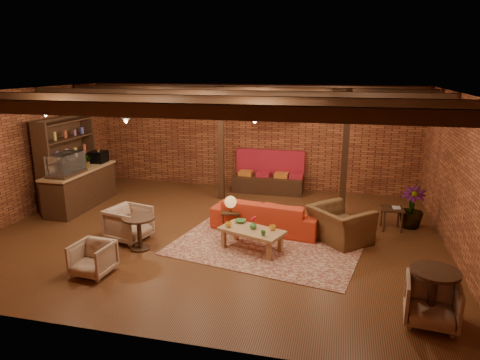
% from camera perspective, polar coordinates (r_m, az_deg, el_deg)
% --- Properties ---
extents(floor, '(10.00, 10.00, 0.00)m').
position_cam_1_polar(floor, '(9.94, -3.25, -7.07)').
color(floor, '#36210D').
rests_on(floor, ground).
extents(ceiling, '(10.00, 8.00, 0.02)m').
position_cam_1_polar(ceiling, '(9.23, -3.54, 11.67)').
color(ceiling, black).
rests_on(ceiling, wall_back).
extents(wall_back, '(10.00, 0.02, 3.20)m').
position_cam_1_polar(wall_back, '(13.27, 1.63, 5.74)').
color(wall_back, brown).
rests_on(wall_back, ground).
extents(wall_front, '(10.00, 0.02, 3.20)m').
position_cam_1_polar(wall_front, '(5.91, -14.72, -6.64)').
color(wall_front, brown).
rests_on(wall_front, ground).
extents(wall_left, '(0.02, 8.00, 3.20)m').
position_cam_1_polar(wall_left, '(11.89, -27.16, 3.00)').
color(wall_left, brown).
rests_on(wall_left, ground).
extents(wall_right, '(0.02, 8.00, 3.20)m').
position_cam_1_polar(wall_right, '(9.36, 27.37, 0.12)').
color(wall_right, brown).
rests_on(wall_right, ground).
extents(ceiling_beams, '(9.80, 6.40, 0.22)m').
position_cam_1_polar(ceiling_beams, '(9.24, -3.53, 10.92)').
color(ceiling_beams, black).
rests_on(ceiling_beams, ceiling).
extents(ceiling_pipe, '(9.60, 0.12, 0.12)m').
position_cam_1_polar(ceiling_pipe, '(10.79, -1.00, 10.31)').
color(ceiling_pipe, black).
rests_on(ceiling_pipe, ceiling).
extents(post_left, '(0.16, 0.16, 3.20)m').
position_cam_1_polar(post_left, '(12.07, -2.55, 4.81)').
color(post_left, black).
rests_on(post_left, ground).
extents(post_right, '(0.16, 0.16, 3.20)m').
position_cam_1_polar(post_right, '(11.02, 13.83, 3.41)').
color(post_right, black).
rests_on(post_right, ground).
extents(service_counter, '(0.80, 2.50, 1.60)m').
position_cam_1_polar(service_counter, '(12.29, -20.54, 0.22)').
color(service_counter, black).
rests_on(service_counter, ground).
extents(plant_counter, '(0.35, 0.39, 0.30)m').
position_cam_1_polar(plant_counter, '(12.30, -19.82, 2.32)').
color(plant_counter, '#337F33').
rests_on(plant_counter, service_counter).
extents(shelving_hutch, '(0.52, 2.00, 2.40)m').
position_cam_1_polar(shelving_hutch, '(12.51, -21.98, 2.21)').
color(shelving_hutch, black).
rests_on(shelving_hutch, ground).
extents(banquette, '(2.10, 0.70, 1.00)m').
position_cam_1_polar(banquette, '(12.95, 3.78, 0.51)').
color(banquette, '#A51B2C').
rests_on(banquette, ground).
extents(service_sign, '(0.86, 0.06, 0.30)m').
position_cam_1_polar(service_sign, '(12.18, 3.56, 8.45)').
color(service_sign, '#F34A18').
rests_on(service_sign, ceiling).
extents(ceiling_spotlights, '(6.40, 4.40, 0.28)m').
position_cam_1_polar(ceiling_spotlights, '(9.26, -3.51, 9.57)').
color(ceiling_spotlights, black).
rests_on(ceiling_spotlights, ceiling).
extents(rug, '(4.33, 3.61, 0.01)m').
position_cam_1_polar(rug, '(9.39, 3.78, -8.42)').
color(rug, maroon).
rests_on(rug, floor).
extents(sofa, '(2.63, 1.35, 0.73)m').
position_cam_1_polar(sofa, '(10.05, 3.61, -4.61)').
color(sofa, '#B93119').
rests_on(sofa, floor).
extents(coffee_table, '(1.47, 1.08, 0.71)m').
position_cam_1_polar(coffee_table, '(8.94, 1.53, -6.87)').
color(coffee_table, olive).
rests_on(coffee_table, floor).
extents(side_table_lamp, '(0.51, 0.51, 0.87)m').
position_cam_1_polar(side_table_lamp, '(9.76, -1.26, -3.33)').
color(side_table_lamp, black).
rests_on(side_table_lamp, floor).
extents(round_table_left, '(0.68, 0.68, 0.71)m').
position_cam_1_polar(round_table_left, '(9.17, -13.31, -6.21)').
color(round_table_left, black).
rests_on(round_table_left, floor).
extents(armchair_a, '(0.92, 0.96, 0.83)m').
position_cam_1_polar(armchair_a, '(9.73, -14.62, -5.45)').
color(armchair_a, beige).
rests_on(armchair_a, floor).
extents(armchair_b, '(0.71, 0.67, 0.68)m').
position_cam_1_polar(armchair_b, '(8.40, -19.05, -9.69)').
color(armchair_b, beige).
rests_on(armchair_b, floor).
extents(armchair_right, '(1.39, 1.40, 1.04)m').
position_cam_1_polar(armchair_right, '(9.54, 13.23, -5.07)').
color(armchair_right, brown).
rests_on(armchair_right, floor).
extents(side_table_book, '(0.52, 0.52, 0.56)m').
position_cam_1_polar(side_table_book, '(10.58, 19.64, -3.72)').
color(side_table_book, black).
rests_on(side_table_book, floor).
extents(round_table_right, '(0.71, 0.71, 0.83)m').
position_cam_1_polar(round_table_right, '(7.12, 24.39, -12.92)').
color(round_table_right, black).
rests_on(round_table_right, floor).
extents(armchair_far, '(0.82, 0.78, 0.77)m').
position_cam_1_polar(armchair_far, '(7.15, 24.21, -14.37)').
color(armchair_far, beige).
rests_on(armchair_far, floor).
extents(plant_tall, '(1.97, 1.97, 2.95)m').
position_cam_1_polar(plant_tall, '(10.64, 22.42, 1.59)').
color(plant_tall, '#4C7F4C').
rests_on(plant_tall, floor).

